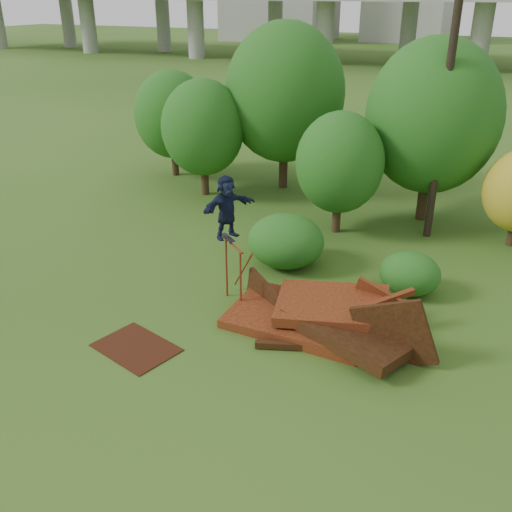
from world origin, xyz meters
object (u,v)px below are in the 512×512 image
at_px(scrap_pile, 325,319).
at_px(skater, 227,207).
at_px(flat_plate, 136,348).
at_px(utility_pole, 444,106).

relative_size(scrap_pile, skater, 3.21).
distance_m(scrap_pile, flat_plate, 5.02).
relative_size(flat_plate, utility_pole, 0.22).
bearing_deg(scrap_pile, utility_pole, 79.85).
distance_m(flat_plate, utility_pole, 13.00).
height_order(scrap_pile, flat_plate, scrap_pile).
bearing_deg(skater, flat_plate, -167.20).
relative_size(scrap_pile, flat_plate, 2.86).
height_order(scrap_pile, utility_pole, utility_pole).
relative_size(skater, flat_plate, 0.89).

